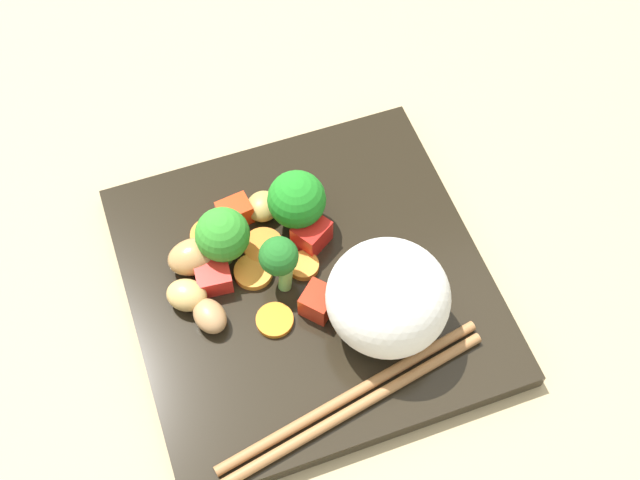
% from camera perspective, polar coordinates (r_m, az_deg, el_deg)
% --- Properties ---
extents(ground_plane, '(1.10, 1.10, 0.02)m').
position_cam_1_polar(ground_plane, '(0.65, -0.84, -3.71)').
color(ground_plane, tan).
extents(square_plate, '(0.27, 0.27, 0.01)m').
position_cam_1_polar(square_plate, '(0.64, -0.86, -2.99)').
color(square_plate, black).
rests_on(square_plate, ground_plane).
extents(rice_mound, '(0.12, 0.12, 0.08)m').
position_cam_1_polar(rice_mound, '(0.58, 4.71, -3.99)').
color(rice_mound, white).
rests_on(rice_mound, square_plate).
extents(broccoli_floret_0, '(0.04, 0.04, 0.05)m').
position_cam_1_polar(broccoli_floret_0, '(0.62, -6.73, 0.30)').
color(broccoli_floret_0, '#60973B').
rests_on(broccoli_floret_0, square_plate).
extents(broccoli_floret_1, '(0.05, 0.05, 0.06)m').
position_cam_1_polar(broccoli_floret_1, '(0.63, -1.62, 2.77)').
color(broccoli_floret_1, '#529139').
rests_on(broccoli_floret_1, square_plate).
extents(broccoli_floret_2, '(0.03, 0.03, 0.05)m').
position_cam_1_polar(broccoli_floret_2, '(0.60, -2.84, -1.22)').
color(broccoli_floret_2, '#74BD5C').
rests_on(broccoli_floret_2, square_plate).
extents(carrot_slice_0, '(0.03, 0.03, 0.01)m').
position_cam_1_polar(carrot_slice_0, '(0.63, -4.61, -2.20)').
color(carrot_slice_0, orange).
rests_on(carrot_slice_0, square_plate).
extents(carrot_slice_1, '(0.04, 0.04, 0.01)m').
position_cam_1_polar(carrot_slice_1, '(0.64, -3.94, -0.43)').
color(carrot_slice_1, orange).
rests_on(carrot_slice_1, square_plate).
extents(carrot_slice_2, '(0.04, 0.04, 0.00)m').
position_cam_1_polar(carrot_slice_2, '(0.61, -3.14, -5.53)').
color(carrot_slice_2, orange).
rests_on(carrot_slice_2, square_plate).
extents(carrot_slice_3, '(0.03, 0.03, 0.01)m').
position_cam_1_polar(carrot_slice_3, '(0.63, -0.71, -1.67)').
color(carrot_slice_3, orange).
rests_on(carrot_slice_3, square_plate).
extents(carrot_slice_4, '(0.04, 0.04, 0.01)m').
position_cam_1_polar(carrot_slice_4, '(0.65, -7.57, 0.26)').
color(carrot_slice_4, orange).
rests_on(carrot_slice_4, square_plate).
extents(pepper_chunk_0, '(0.03, 0.03, 0.02)m').
position_cam_1_polar(pepper_chunk_0, '(0.63, -7.36, -2.52)').
color(pepper_chunk_0, red).
rests_on(pepper_chunk_0, square_plate).
extents(pepper_chunk_1, '(0.03, 0.03, 0.02)m').
position_cam_1_polar(pepper_chunk_1, '(0.64, -0.58, 0.41)').
color(pepper_chunk_1, red).
rests_on(pepper_chunk_1, square_plate).
extents(pepper_chunk_2, '(0.03, 0.03, 0.02)m').
position_cam_1_polar(pepper_chunk_2, '(0.61, -0.45, -4.37)').
color(pepper_chunk_2, red).
rests_on(pepper_chunk_2, square_plate).
extents(pepper_chunk_3, '(0.02, 0.03, 0.02)m').
position_cam_1_polar(pepper_chunk_3, '(0.65, -5.90, 1.91)').
color(pepper_chunk_3, red).
rests_on(pepper_chunk_3, square_plate).
extents(chicken_piece_0, '(0.03, 0.04, 0.03)m').
position_cam_1_polar(chicken_piece_0, '(0.63, -8.72, -1.14)').
color(chicken_piece_0, tan).
rests_on(chicken_piece_0, square_plate).
extents(chicken_piece_1, '(0.04, 0.04, 0.02)m').
position_cam_1_polar(chicken_piece_1, '(0.66, -3.95, 2.33)').
color(chicken_piece_1, tan).
rests_on(chicken_piece_1, square_plate).
extents(chicken_piece_2, '(0.04, 0.04, 0.02)m').
position_cam_1_polar(chicken_piece_2, '(0.62, -9.17, -3.77)').
color(chicken_piece_2, tan).
rests_on(chicken_piece_2, square_plate).
extents(chicken_piece_3, '(0.04, 0.03, 0.02)m').
position_cam_1_polar(chicken_piece_3, '(0.61, -7.60, -5.22)').
color(chicken_piece_3, tan).
rests_on(chicken_piece_3, square_plate).
extents(chopstick_pair, '(0.06, 0.21, 0.01)m').
position_cam_1_polar(chopstick_pair, '(0.59, 2.09, -11.14)').
color(chopstick_pair, '#A46E40').
rests_on(chopstick_pair, square_plate).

